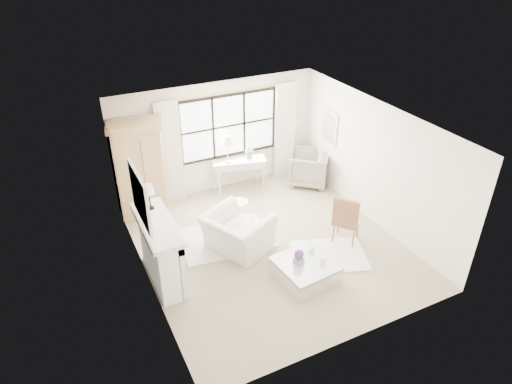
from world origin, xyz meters
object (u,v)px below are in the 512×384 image
(console_table, at_px, (239,174))
(coffee_table, at_px, (305,271))
(armoire, at_px, (141,169))
(club_armchair, at_px, (237,233))

(console_table, height_order, coffee_table, console_table)
(armoire, relative_size, console_table, 1.63)
(club_armchair, height_order, coffee_table, club_armchair)
(console_table, bearing_deg, club_armchair, -100.53)
(coffee_table, bearing_deg, club_armchair, 112.85)
(club_armchair, bearing_deg, coffee_table, -177.01)
(console_table, height_order, club_armchair, console_table)
(armoire, xyz_separation_m, console_table, (2.38, 0.09, -0.74))
(console_table, distance_m, coffee_table, 3.65)
(coffee_table, bearing_deg, console_table, 79.52)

